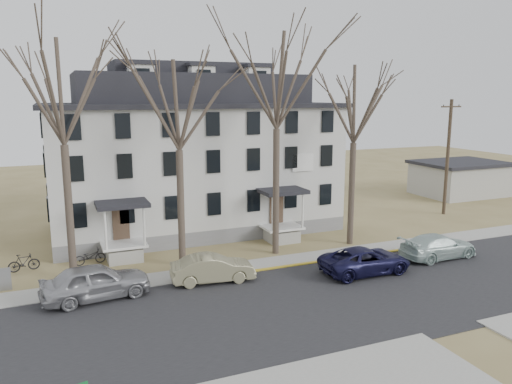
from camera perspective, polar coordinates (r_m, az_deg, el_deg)
name	(u,v)px	position (r m, az deg, el deg)	size (l,w,h in m)	color
ground	(347,319)	(23.28, 10.41, -14.04)	(120.00, 120.00, 0.00)	olive
main_road	(325,302)	(24.82, 7.85, -12.32)	(120.00, 10.00, 0.04)	#27272A
far_sidewalk	(273,264)	(29.78, 1.95, -8.20)	(120.00, 2.00, 0.08)	#A09F97
yellow_curb	(353,258)	(31.37, 11.05, -7.40)	(14.00, 0.25, 0.06)	gold
boarding_house	(193,156)	(37.10, -7.25, 4.07)	(20.80, 12.36, 12.05)	slate
distant_building	(460,178)	(53.87, 22.24, 1.48)	(8.50, 6.50, 3.35)	#A09F97
tree_far_left	(60,84)	(27.39, -21.51, 11.42)	(8.40, 8.40, 13.72)	#473B31
tree_mid_left	(178,99)	(28.19, -8.93, 10.49)	(7.80, 7.80, 12.74)	#473B31
tree_center	(277,73)	(30.22, 2.41, 13.44)	(9.00, 9.00, 14.70)	#473B31
tree_mid_right	(355,98)	(32.90, 11.25, 10.46)	(7.80, 7.80, 12.74)	#473B31
utility_pole_far	(448,156)	(43.99, 21.06, 3.87)	(2.00, 0.28, 9.50)	#3D3023
car_silver	(96,282)	(25.73, -17.83, -9.80)	(2.07, 5.15, 1.75)	#9D9DA1
car_tan	(213,269)	(26.83, -4.97, -8.77)	(1.54, 4.41, 1.45)	gray
car_navy	(365,261)	(28.65, 12.38, -7.72)	(2.39, 5.18, 1.44)	#151538
car_white	(438,247)	(32.45, 20.10, -5.90)	(2.05, 5.04, 1.46)	silver
bicycle_left	(90,257)	(31.00, -18.45, -7.08)	(0.63, 1.79, 0.94)	black
bicycle_right	(24,263)	(31.20, -24.99, -7.39)	(0.47, 1.67, 1.00)	black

